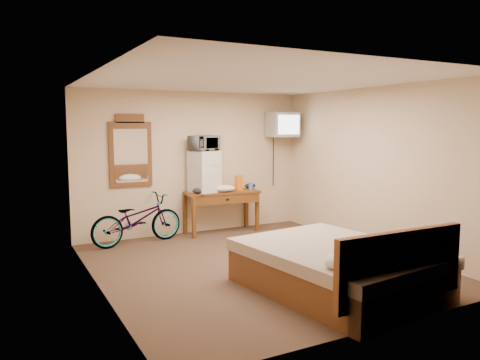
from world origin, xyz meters
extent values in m
plane|color=#4C3926|center=(0.00, 0.00, 0.00)|extent=(4.60, 4.60, 0.00)
plane|color=silver|center=(0.00, 0.00, 2.50)|extent=(4.60, 4.60, 0.00)
cube|color=beige|center=(0.00, 2.30, 1.25)|extent=(4.20, 0.04, 2.50)
cube|color=beige|center=(0.00, -2.30, 1.25)|extent=(4.20, 0.04, 2.50)
cube|color=beige|center=(-2.10, 0.00, 1.25)|extent=(0.04, 4.60, 2.50)
cube|color=beige|center=(2.10, 0.00, 1.25)|extent=(0.04, 4.60, 2.50)
cube|color=white|center=(-0.08, 2.29, 0.92)|extent=(0.08, 0.01, 0.13)
cube|color=brown|center=(0.44, 2.04, 0.73)|extent=(1.38, 0.65, 0.04)
cube|color=brown|center=(-0.18, 1.83, 0.35)|extent=(0.06, 0.06, 0.71)
cube|color=brown|center=(1.05, 1.83, 0.35)|extent=(0.06, 0.06, 0.71)
cube|color=brown|center=(-0.18, 2.25, 0.35)|extent=(0.06, 0.06, 0.71)
cube|color=brown|center=(1.05, 2.25, 0.35)|extent=(0.06, 0.06, 0.71)
cube|color=brown|center=(0.44, 1.81, 0.63)|extent=(1.21, 0.17, 0.16)
cube|color=black|center=(0.44, 1.80, 0.63)|extent=(0.05, 0.02, 0.03)
cube|color=silver|center=(0.11, 2.06, 1.11)|extent=(0.54, 0.53, 0.72)
cube|color=#A5A5A0|center=(0.11, 1.84, 1.26)|extent=(0.44, 0.01, 0.00)
cylinder|color=#A5A5A0|center=(-0.05, 1.84, 1.07)|extent=(0.02, 0.02, 0.26)
imported|color=silver|center=(0.11, 2.06, 1.60)|extent=(0.56, 0.46, 0.26)
cube|color=orange|center=(0.76, 1.99, 0.89)|extent=(0.15, 0.11, 0.27)
cylinder|color=#4171E0|center=(0.98, 1.94, 0.82)|extent=(0.08, 0.08, 0.14)
ellipsoid|color=white|center=(0.45, 1.93, 0.81)|extent=(0.39, 0.30, 0.12)
ellipsoid|color=black|center=(-0.03, 1.91, 0.80)|extent=(0.27, 0.20, 0.10)
ellipsoid|color=black|center=(1.06, 2.12, 0.80)|extent=(0.21, 0.17, 0.10)
cube|color=black|center=(1.70, 2.28, 1.82)|extent=(0.14, 0.02, 0.14)
cylinder|color=black|center=(1.70, 2.24, 1.82)|extent=(0.05, 0.30, 0.05)
cube|color=#A5A5A0|center=(1.70, 2.02, 1.93)|extent=(0.56, 0.47, 0.46)
cube|color=white|center=(1.70, 1.80, 1.93)|extent=(0.44, 0.04, 0.35)
cube|color=black|center=(1.70, 2.24, 1.93)|extent=(0.33, 0.03, 0.28)
cube|color=brown|center=(-1.12, 2.27, 1.43)|extent=(0.71, 0.04, 1.08)
cube|color=brown|center=(-1.12, 2.27, 2.03)|extent=(0.47, 0.04, 0.15)
cube|color=white|center=(-1.12, 2.25, 1.41)|extent=(0.56, 0.01, 0.88)
imported|color=black|center=(-1.13, 1.92, 0.40)|extent=(1.60, 0.77, 0.81)
cube|color=brown|center=(0.31, -1.30, 0.20)|extent=(1.83, 2.29, 0.40)
cube|color=beige|center=(0.31, -1.30, 0.45)|extent=(1.87, 2.33, 0.14)
cube|color=brown|center=(0.31, -2.26, 0.55)|extent=(1.58, 0.08, 0.70)
ellipsoid|color=silver|center=(-0.06, -1.95, 0.58)|extent=(0.57, 0.35, 0.20)
ellipsoid|color=silver|center=(0.67, -1.95, 0.58)|extent=(0.57, 0.35, 0.20)
camera|label=1|loc=(-3.11, -5.42, 1.89)|focal=35.00mm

